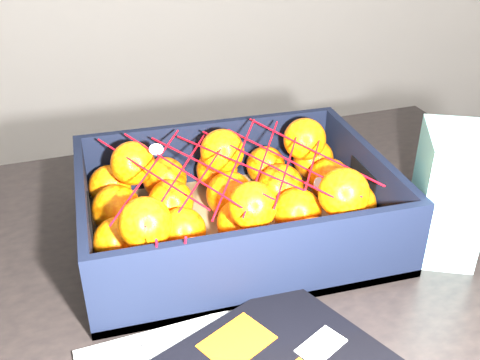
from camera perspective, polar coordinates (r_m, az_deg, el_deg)
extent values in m
cube|color=black|center=(0.79, -3.30, -9.93)|extent=(1.24, 0.86, 0.04)
cylinder|color=black|center=(1.45, 15.81, -8.60)|extent=(0.06, 0.06, 0.71)
cube|color=orange|center=(0.65, -0.32, -16.17)|extent=(0.09, 0.08, 0.00)
cube|color=white|center=(0.65, 8.28, -16.38)|extent=(0.06, 0.05, 0.00)
cube|color=brown|center=(0.83, -0.56, -5.21)|extent=(0.43, 0.32, 0.01)
cube|color=black|center=(0.93, -3.04, 2.69)|extent=(0.43, 0.01, 0.12)
cube|color=black|center=(0.68, 2.83, -8.90)|extent=(0.43, 0.01, 0.12)
cube|color=black|center=(0.78, -15.46, -4.29)|extent=(0.01, 0.30, 0.12)
cube|color=black|center=(0.87, 12.76, -0.19)|extent=(0.01, 0.30, 0.12)
sphere|color=#FB6605|center=(0.70, -11.52, -9.59)|extent=(0.07, 0.07, 0.07)
sphere|color=#FB6605|center=(0.76, -12.34, -6.16)|extent=(0.07, 0.07, 0.07)
sphere|color=#FB6605|center=(0.83, -12.48, -2.94)|extent=(0.07, 0.07, 0.07)
sphere|color=#FB6605|center=(0.89, -13.12, -0.59)|extent=(0.07, 0.07, 0.07)
sphere|color=#FB6605|center=(0.70, -4.53, -8.65)|extent=(0.07, 0.07, 0.07)
sphere|color=#FB6605|center=(0.77, -5.88, -5.19)|extent=(0.06, 0.06, 0.06)
sphere|color=#FB6605|center=(0.83, -7.08, -2.26)|extent=(0.07, 0.07, 0.07)
sphere|color=#FB6605|center=(0.89, -7.68, 0.13)|extent=(0.07, 0.07, 0.07)
sphere|color=#FB6605|center=(0.72, 1.48, -7.52)|extent=(0.07, 0.07, 0.07)
sphere|color=#FB6605|center=(0.78, 0.07, -4.40)|extent=(0.07, 0.07, 0.07)
sphere|color=#FB6605|center=(0.84, -1.08, -1.51)|extent=(0.07, 0.07, 0.07)
sphere|color=#FB6605|center=(0.91, -2.38, 1.04)|extent=(0.07, 0.07, 0.07)
sphere|color=#FB6605|center=(0.75, 7.71, -6.38)|extent=(0.07, 0.07, 0.07)
sphere|color=#FB6605|center=(0.80, 5.86, -3.31)|extent=(0.07, 0.07, 0.07)
sphere|color=#FB6605|center=(0.86, 4.16, -0.65)|extent=(0.07, 0.07, 0.07)
sphere|color=#FB6605|center=(0.92, 2.62, 1.49)|extent=(0.06, 0.06, 0.06)
sphere|color=#FB6605|center=(0.78, 13.84, -5.29)|extent=(0.07, 0.07, 0.07)
sphere|color=#FB6605|center=(0.83, 11.57, -2.42)|extent=(0.06, 0.06, 0.06)
sphere|color=#FB6605|center=(0.89, 9.07, 0.12)|extent=(0.07, 0.07, 0.07)
sphere|color=#FB6605|center=(0.95, 7.48, 2.17)|extent=(0.07, 0.07, 0.07)
sphere|color=#FB6605|center=(0.69, -9.65, -4.39)|extent=(0.07, 0.07, 0.07)
sphere|color=#FB6605|center=(0.83, -10.89, 1.69)|extent=(0.06, 0.06, 0.06)
sphere|color=#FB6605|center=(0.72, 1.31, -2.64)|extent=(0.06, 0.06, 0.06)
sphere|color=#FB6605|center=(0.85, -1.83, 2.97)|extent=(0.07, 0.07, 0.07)
sphere|color=#FB6605|center=(0.75, 10.54, -1.33)|extent=(0.07, 0.07, 0.07)
sphere|color=#FB6605|center=(0.89, 6.62, 4.15)|extent=(0.07, 0.07, 0.07)
cylinder|color=red|center=(0.76, -9.34, 0.90)|extent=(0.12, 0.22, 0.01)
cylinder|color=red|center=(0.76, -6.36, 1.29)|extent=(0.12, 0.22, 0.01)
cylinder|color=red|center=(0.76, -3.41, 1.48)|extent=(0.12, 0.22, 0.01)
cylinder|color=red|center=(0.77, -0.60, 2.00)|extent=(0.12, 0.22, 0.02)
cylinder|color=red|center=(0.78, 2.25, 1.93)|extent=(0.12, 0.22, 0.01)
cylinder|color=red|center=(0.79, 5.00, 2.03)|extent=(0.12, 0.22, 0.01)
cylinder|color=red|center=(0.81, 7.28, 3.09)|extent=(0.12, 0.22, 0.02)
cylinder|color=red|center=(0.75, -9.30, 0.86)|extent=(0.12, 0.22, 0.01)
cylinder|color=red|center=(0.76, -6.27, 0.53)|extent=(0.12, 0.22, 0.00)
cylinder|color=red|center=(0.75, -3.29, 1.19)|extent=(0.12, 0.22, 0.02)
cylinder|color=red|center=(0.76, -0.43, 1.68)|extent=(0.12, 0.22, 0.02)
cylinder|color=red|center=(0.78, 2.30, 1.70)|extent=(0.12, 0.22, 0.02)
cylinder|color=red|center=(0.79, 5.00, 1.92)|extent=(0.12, 0.22, 0.00)
cylinder|color=red|center=(0.80, 7.65, 2.51)|extent=(0.12, 0.22, 0.04)
cylinder|color=red|center=(0.65, -8.45, -8.26)|extent=(0.00, 0.03, 0.09)
cylinder|color=red|center=(0.65, -5.84, -7.87)|extent=(0.01, 0.04, 0.08)
cube|color=white|center=(0.81, 20.45, -1.26)|extent=(0.12, 0.14, 0.18)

